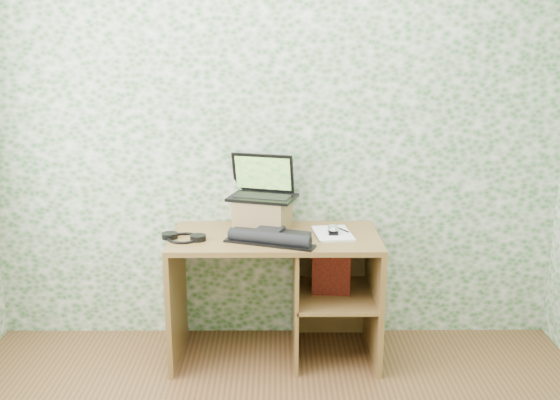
{
  "coord_description": "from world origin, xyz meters",
  "views": [
    {
      "loc": [
        0.01,
        -1.99,
        1.83
      ],
      "look_at": [
        0.03,
        1.39,
        0.97
      ],
      "focal_mm": 40.0,
      "sensor_mm": 36.0,
      "label": 1
    }
  ],
  "objects_px": {
    "laptop": "(263,187)",
    "notepad": "(333,234)",
    "keyboard": "(269,236)",
    "riser": "(263,214)",
    "desk": "(288,277)"
  },
  "relations": [
    {
      "from": "keyboard",
      "to": "notepad",
      "type": "distance_m",
      "value": 0.38
    },
    {
      "from": "riser",
      "to": "notepad",
      "type": "distance_m",
      "value": 0.44
    },
    {
      "from": "laptop",
      "to": "riser",
      "type": "bearing_deg",
      "value": -73.18
    },
    {
      "from": "laptop",
      "to": "keyboard",
      "type": "distance_m",
      "value": 0.36
    },
    {
      "from": "riser",
      "to": "laptop",
      "type": "xyz_separation_m",
      "value": [
        0.0,
        0.04,
        0.15
      ]
    },
    {
      "from": "riser",
      "to": "keyboard",
      "type": "height_order",
      "value": "riser"
    },
    {
      "from": "desk",
      "to": "notepad",
      "type": "height_order",
      "value": "notepad"
    },
    {
      "from": "desk",
      "to": "notepad",
      "type": "bearing_deg",
      "value": -4.0
    },
    {
      "from": "keyboard",
      "to": "riser",
      "type": "bearing_deg",
      "value": 120.02
    },
    {
      "from": "desk",
      "to": "laptop",
      "type": "relative_size",
      "value": 2.72
    },
    {
      "from": "desk",
      "to": "keyboard",
      "type": "height_order",
      "value": "keyboard"
    },
    {
      "from": "riser",
      "to": "notepad",
      "type": "height_order",
      "value": "riser"
    },
    {
      "from": "laptop",
      "to": "notepad",
      "type": "distance_m",
      "value": 0.5
    },
    {
      "from": "riser",
      "to": "keyboard",
      "type": "relative_size",
      "value": 0.58
    },
    {
      "from": "laptop",
      "to": "notepad",
      "type": "relative_size",
      "value": 1.51
    }
  ]
}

